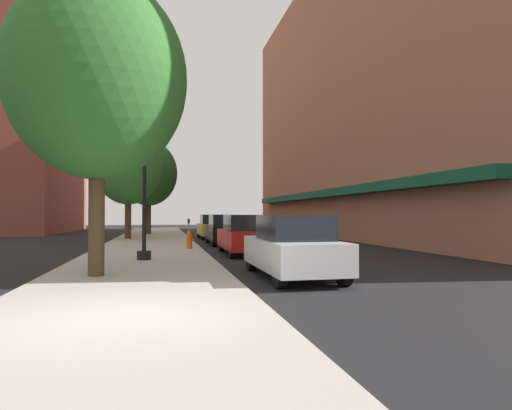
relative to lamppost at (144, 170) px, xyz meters
name	(u,v)px	position (x,y,z in m)	size (l,w,h in m)	color
ground_plane	(222,243)	(4.00, 9.64, -3.20)	(90.00, 90.00, 0.00)	black
sidewalk_slab	(151,242)	(0.00, 10.64, -3.14)	(4.80, 50.00, 0.12)	#A8A399
building_right_brick	(365,94)	(14.99, 13.64, 7.24)	(6.80, 40.00, 20.92)	#9E6047
building_far_background	(36,128)	(-11.01, 28.64, 6.58)	(6.80, 18.00, 19.60)	brown
lamppost	(144,170)	(0.00, 0.00, 0.00)	(0.48, 0.48, 5.90)	black
fire_hydrant	(189,240)	(1.82, 4.48, -2.68)	(0.33, 0.26, 0.79)	#E05614
parking_meter_near	(189,227)	(2.05, 8.89, -2.25)	(0.14, 0.09, 1.31)	slate
tree_near	(128,166)	(-1.55, 13.64, 1.57)	(4.32, 4.32, 7.16)	#422D1E
tree_mid	(149,173)	(-0.46, 20.01, 1.72)	(4.49, 4.49, 7.40)	#422D1E
tree_far	(98,79)	(-1.03, -3.80, 1.97)	(4.55, 4.55, 7.69)	#4C3823
car_white	(292,247)	(4.00, -4.40, -2.39)	(1.80, 4.30, 1.66)	black
car_red	(245,235)	(4.00, 2.41, -2.39)	(1.80, 4.30, 1.66)	black
car_black	(225,230)	(4.00, 8.48, -2.39)	(1.80, 4.30, 1.66)	black
car_yellow	(212,227)	(4.00, 14.55, -2.39)	(1.80, 4.30, 1.66)	black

